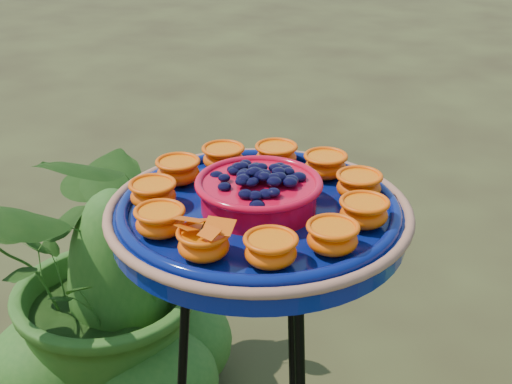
# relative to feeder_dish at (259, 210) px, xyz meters

# --- Properties ---
(feeder_dish) EXTENTS (0.50, 0.50, 0.11)m
(feeder_dish) POSITION_rel_feeder_dish_xyz_m (0.00, 0.00, 0.00)
(feeder_dish) COLOR #071358
(feeder_dish) RESTS_ON tripod_stand
(shrub_back_left) EXTENTS (1.01, 0.95, 0.89)m
(shrub_back_left) POSITION_rel_feeder_dish_xyz_m (-0.65, 0.46, -0.53)
(shrub_back_left) COLOR #255115
(shrub_back_left) RESTS_ON ground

